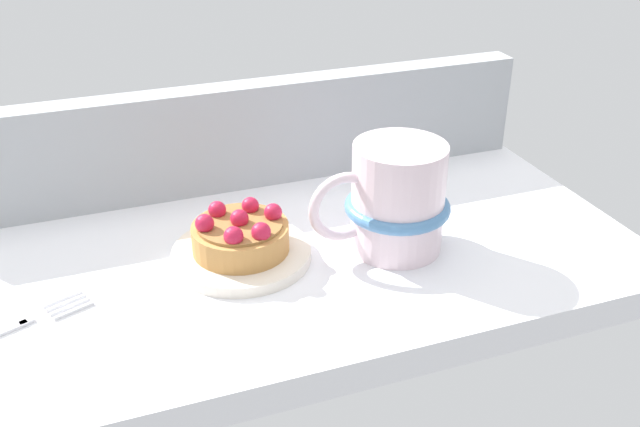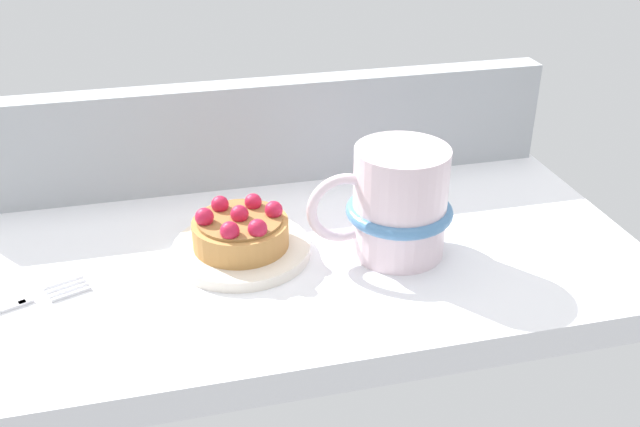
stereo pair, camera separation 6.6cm
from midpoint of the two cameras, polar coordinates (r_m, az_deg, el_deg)
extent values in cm
cube|color=white|center=(69.47, -5.47, -4.09)|extent=(67.10, 34.49, 2.96)
cube|color=#9EA3A8|center=(79.76, -8.70, 6.03)|extent=(65.75, 3.29, 11.50)
cylinder|color=silver|center=(67.51, -8.97, -3.36)|extent=(12.90, 12.90, 1.08)
cylinder|color=silver|center=(67.65, -8.95, -3.56)|extent=(7.10, 7.10, 0.54)
cylinder|color=#B77F42|center=(66.59, -9.08, -2.05)|extent=(8.92, 8.92, 2.52)
cylinder|color=olive|center=(65.90, -9.17, -0.99)|extent=(7.85, 7.85, 0.30)
sphere|color=#B71938|center=(65.62, -9.21, -0.55)|extent=(1.69, 1.69, 1.69)
sphere|color=#B71938|center=(65.97, -6.49, -0.14)|extent=(1.68, 1.68, 1.68)
sphere|color=#B71938|center=(67.88, -8.31, 0.55)|extent=(1.64, 1.64, 1.64)
sphere|color=#B71938|center=(67.62, -10.91, 0.21)|extent=(1.67, 1.67, 1.67)
sphere|color=#B71938|center=(65.40, -11.99, -0.83)|extent=(1.72, 1.72, 1.72)
sphere|color=#B71938|center=(63.20, -9.83, -1.86)|extent=(1.75, 1.75, 1.75)
sphere|color=#B71938|center=(63.46, -7.65, -1.54)|extent=(1.76, 1.76, 1.76)
cylinder|color=silver|center=(66.68, 3.37, 1.18)|extent=(8.66, 8.66, 10.49)
torus|color=#4C7FB2|center=(67.10, 3.35, 0.49)|extent=(9.90, 9.90, 1.20)
torus|color=silver|center=(64.93, -0.98, 0.44)|extent=(6.82, 0.95, 6.82)
cube|color=silver|center=(64.81, -24.93, -7.76)|extent=(1.32, 0.96, 0.60)
cube|color=silver|center=(64.60, -21.71, -7.15)|extent=(3.35, 1.49, 0.60)
cube|color=silver|center=(65.19, -21.95, -6.85)|extent=(3.35, 1.49, 0.60)
cube|color=silver|center=(65.78, -22.19, -6.56)|extent=(3.35, 1.49, 0.60)
cube|color=silver|center=(66.38, -22.42, -6.27)|extent=(3.35, 1.49, 0.60)
camera|label=1|loc=(0.03, -92.86, -1.55)|focal=40.53mm
camera|label=2|loc=(0.03, 87.14, 1.55)|focal=40.53mm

